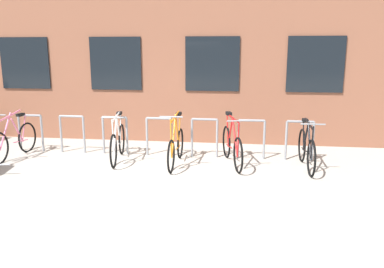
# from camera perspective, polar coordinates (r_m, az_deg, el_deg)

# --- Properties ---
(ground_plane) EXTENTS (42.00, 42.00, 0.00)m
(ground_plane) POSITION_cam_1_polar(r_m,az_deg,el_deg) (6.85, -9.47, -7.27)
(ground_plane) COLOR #B2ADA0
(storefront_building) EXTENTS (28.00, 5.56, 6.13)m
(storefront_building) POSITION_cam_1_polar(r_m,az_deg,el_deg) (12.30, -1.66, 15.98)
(storefront_building) COLOR brown
(storefront_building) RESTS_ON ground
(bike_rack) EXTENTS (6.59, 0.05, 0.85)m
(bike_rack) POSITION_cam_1_polar(r_m,az_deg,el_deg) (8.44, -4.91, 0.24)
(bike_rack) COLOR gray
(bike_rack) RESTS_ON ground
(bicycle_pink) EXTENTS (0.44, 1.73, 1.05)m
(bicycle_pink) POSITION_cam_1_polar(r_m,az_deg,el_deg) (9.13, -24.96, -0.85)
(bicycle_pink) COLOR black
(bicycle_pink) RESTS_ON ground
(bicycle_orange) EXTENTS (0.44, 1.72, 1.09)m
(bicycle_orange) POSITION_cam_1_polar(r_m,az_deg,el_deg) (7.81, -2.40, -1.78)
(bicycle_orange) COLOR black
(bicycle_orange) RESTS_ON ground
(bicycle_white) EXTENTS (0.45, 1.73, 1.02)m
(bicycle_white) POSITION_cam_1_polar(r_m,az_deg,el_deg) (8.26, -10.96, -1.19)
(bicycle_white) COLOR black
(bicycle_white) RESTS_ON ground
(bicycle_black) EXTENTS (0.44, 1.70, 0.99)m
(bicycle_black) POSITION_cam_1_polar(r_m,az_deg,el_deg) (7.87, 16.60, -2.15)
(bicycle_black) COLOR black
(bicycle_black) RESTS_ON ground
(bicycle_red) EXTENTS (0.58, 1.75, 1.04)m
(bicycle_red) POSITION_cam_1_polar(r_m,az_deg,el_deg) (7.84, 5.94, -1.70)
(bicycle_red) COLOR black
(bicycle_red) RESTS_ON ground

